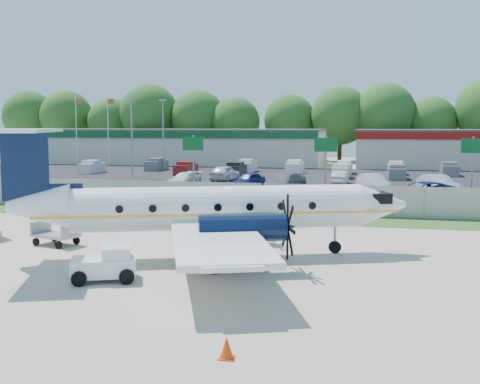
% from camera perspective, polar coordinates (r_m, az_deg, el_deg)
% --- Properties ---
extents(ground, '(170.00, 170.00, 0.00)m').
position_cam_1_polar(ground, '(26.71, -2.97, -6.31)').
color(ground, '#B1A796').
rests_on(ground, ground).
extents(grass_verge, '(170.00, 4.00, 0.02)m').
position_cam_1_polar(grass_verge, '(38.17, 2.07, -2.44)').
color(grass_verge, '#2D561E').
rests_on(grass_verge, ground).
extents(access_road, '(170.00, 8.00, 0.02)m').
position_cam_1_polar(access_road, '(44.99, 3.80, -1.10)').
color(access_road, black).
rests_on(access_road, ground).
extents(parking_lot, '(170.00, 32.00, 0.02)m').
position_cam_1_polar(parking_lot, '(65.68, 6.81, 1.23)').
color(parking_lot, black).
rests_on(parking_lot, ground).
extents(perimeter_fence, '(120.00, 0.06, 1.99)m').
position_cam_1_polar(perimeter_fence, '(39.98, 2.63, -0.61)').
color(perimeter_fence, gray).
rests_on(perimeter_fence, ground).
extents(building_west, '(46.40, 12.40, 5.24)m').
position_cam_1_polar(building_west, '(92.51, -6.56, 4.34)').
color(building_west, beige).
rests_on(building_west, ground).
extents(sign_left, '(1.80, 0.26, 5.00)m').
position_cam_1_polar(sign_left, '(50.35, -4.47, 3.80)').
color(sign_left, gray).
rests_on(sign_left, ground).
extents(sign_mid, '(1.80, 0.26, 5.00)m').
position_cam_1_polar(sign_mid, '(48.16, 8.12, 3.64)').
color(sign_mid, gray).
rests_on(sign_mid, ground).
extents(sign_right, '(1.80, 0.26, 5.00)m').
position_cam_1_polar(sign_right, '(48.44, 21.22, 3.29)').
color(sign_right, gray).
rests_on(sign_right, ground).
extents(flagpole_west, '(1.06, 0.12, 10.00)m').
position_cam_1_polar(flagpole_west, '(90.94, -15.22, 6.02)').
color(flagpole_west, white).
rests_on(flagpole_west, ground).
extents(flagpole_east, '(1.06, 0.12, 10.00)m').
position_cam_1_polar(flagpole_east, '(88.67, -12.36, 6.09)').
color(flagpole_east, white).
rests_on(flagpole_east, ground).
extents(light_pole_nw, '(0.90, 0.35, 9.09)m').
position_cam_1_polar(light_pole_nw, '(68.67, -10.23, 5.76)').
color(light_pole_nw, gray).
rests_on(light_pole_nw, ground).
extents(light_pole_sw, '(0.90, 0.35, 9.09)m').
position_cam_1_polar(light_pole_sw, '(77.95, -7.30, 5.87)').
color(light_pole_sw, gray).
rests_on(light_pole_sw, ground).
extents(tree_line, '(112.00, 6.00, 14.00)m').
position_cam_1_polar(tree_line, '(99.45, 9.02, 2.93)').
color(tree_line, '#255418').
rests_on(tree_line, ground).
extents(aircraft, '(18.50, 17.99, 5.70)m').
position_cam_1_polar(aircraft, '(26.64, -2.85, -1.53)').
color(aircraft, white).
rests_on(aircraft, ground).
extents(pushback_tug, '(2.77, 2.46, 1.28)m').
position_cam_1_polar(pushback_tug, '(23.46, -12.53, -6.70)').
color(pushback_tug, white).
rests_on(pushback_tug, ground).
extents(baggage_cart_near, '(2.42, 1.83, 1.13)m').
position_cam_1_polar(baggage_cart_near, '(30.83, -17.05, -3.87)').
color(baggage_cart_near, gray).
rests_on(baggage_cart_near, ground).
extents(baggage_cart_far, '(2.39, 1.86, 1.10)m').
position_cam_1_polar(baggage_cart_far, '(25.99, -1.03, -5.51)').
color(baggage_cart_far, gray).
rests_on(baggage_cart_far, ground).
extents(cone_nose, '(0.38, 0.38, 0.54)m').
position_cam_1_polar(cone_nose, '(24.46, 2.34, -6.87)').
color(cone_nose, '#E63B07').
rests_on(cone_nose, ground).
extents(cone_port_wing, '(0.39, 0.39, 0.55)m').
position_cam_1_polar(cone_port_wing, '(15.65, -1.28, -14.60)').
color(cone_port_wing, '#E63B07').
rests_on(cone_port_wing, ground).
extents(cone_starboard_wing, '(0.40, 0.40, 0.56)m').
position_cam_1_polar(cone_starboard_wing, '(32.14, -3.52, -3.66)').
color(cone_starboard_wing, '#E63B07').
rests_on(cone_starboard_wing, ground).
extents(road_car_west, '(4.52, 3.07, 1.41)m').
position_cam_1_polar(road_car_west, '(48.65, -14.81, -0.75)').
color(road_car_west, '#595B5E').
rests_on(road_car_west, ground).
extents(road_car_mid, '(6.83, 5.07, 1.72)m').
position_cam_1_polar(road_car_mid, '(46.10, 16.80, -1.20)').
color(road_car_mid, navy).
rests_on(road_car_mid, ground).
extents(parked_car_a, '(2.67, 4.84, 1.33)m').
position_cam_1_polar(parked_car_a, '(57.99, -5.28, 0.55)').
color(parked_car_a, silver).
rests_on(parked_car_a, ground).
extents(parked_car_b, '(2.99, 4.47, 1.42)m').
position_cam_1_polar(parked_car_b, '(56.50, 0.81, 0.43)').
color(parked_car_b, navy).
rests_on(parked_car_b, ground).
extents(parked_car_c, '(3.88, 5.71, 1.54)m').
position_cam_1_polar(parked_car_c, '(54.26, 4.31, 0.16)').
color(parked_car_c, '#595B5E').
rests_on(parked_car_c, ground).
extents(parked_car_d, '(3.11, 5.02, 1.56)m').
position_cam_1_polar(parked_car_d, '(54.27, 12.50, 0.03)').
color(parked_car_d, silver).
rests_on(parked_car_d, ground).
extents(parked_car_e, '(3.53, 5.11, 1.60)m').
position_cam_1_polar(parked_car_e, '(54.18, 18.25, -0.15)').
color(parked_car_e, silver).
rests_on(parked_car_e, ground).
extents(parked_car_f, '(2.62, 5.11, 1.67)m').
position_cam_1_polar(parked_car_f, '(63.21, -1.45, 1.06)').
color(parked_car_f, silver).
rests_on(parked_car_f, ground).
extents(parked_car_g, '(1.52, 4.11, 1.34)m').
position_cam_1_polar(parked_car_g, '(60.40, 9.45, 0.73)').
color(parked_car_g, silver).
rests_on(parked_car_g, ground).
extents(far_parking_rows, '(56.00, 10.00, 1.60)m').
position_cam_1_polar(far_parking_rows, '(70.63, 7.27, 1.57)').
color(far_parking_rows, gray).
rests_on(far_parking_rows, ground).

